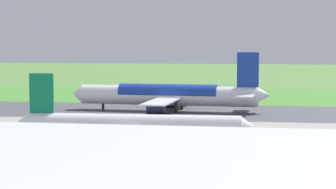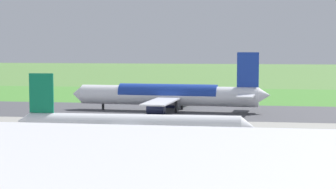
{
  "view_description": "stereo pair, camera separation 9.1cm",
  "coord_description": "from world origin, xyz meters",
  "px_view_note": "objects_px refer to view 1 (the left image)",
  "views": [
    {
      "loc": [
        -25.17,
        152.61,
        17.58
      ],
      "look_at": [
        -0.72,
        0.0,
        4.5
      ],
      "focal_mm": 62.26,
      "sensor_mm": 36.0,
      "label": 1
    },
    {
      "loc": [
        -25.26,
        152.59,
        17.58
      ],
      "look_at": [
        -0.72,
        0.0,
        4.5
      ],
      "focal_mm": 62.26,
      "sensor_mm": 36.0,
      "label": 2
    }
  ],
  "objects_px": {
    "traffic_cone_orange": "(143,94)",
    "airliner_parked_mid": "(132,125)",
    "airliner_main": "(169,95)",
    "no_stopping_sign": "(155,91)",
    "service_car_followme": "(167,122)"
  },
  "relations": [
    {
      "from": "airliner_main",
      "to": "traffic_cone_orange",
      "type": "relative_size",
      "value": 98.42
    },
    {
      "from": "airliner_parked_mid",
      "to": "service_car_followme",
      "type": "xyz_separation_m",
      "value": [
        -2.26,
        -25.28,
        -2.59
      ]
    },
    {
      "from": "airliner_parked_mid",
      "to": "no_stopping_sign",
      "type": "xyz_separation_m",
      "value": [
        13.86,
        -98.51,
        -1.89
      ]
    },
    {
      "from": "service_car_followme",
      "to": "traffic_cone_orange",
      "type": "height_order",
      "value": "service_car_followme"
    },
    {
      "from": "airliner_main",
      "to": "traffic_cone_orange",
      "type": "height_order",
      "value": "airliner_main"
    },
    {
      "from": "airliner_parked_mid",
      "to": "service_car_followme",
      "type": "bearing_deg",
      "value": -95.11
    },
    {
      "from": "airliner_main",
      "to": "service_car_followme",
      "type": "height_order",
      "value": "airliner_main"
    },
    {
      "from": "airliner_main",
      "to": "airliner_parked_mid",
      "type": "xyz_separation_m",
      "value": [
        -1.51,
        52.37,
        -0.92
      ]
    },
    {
      "from": "traffic_cone_orange",
      "to": "airliner_parked_mid",
      "type": "bearing_deg",
      "value": 100.54
    },
    {
      "from": "service_car_followme",
      "to": "traffic_cone_orange",
      "type": "distance_m",
      "value": 78.73
    },
    {
      "from": "no_stopping_sign",
      "to": "traffic_cone_orange",
      "type": "distance_m",
      "value": 5.76
    },
    {
      "from": "airliner_parked_mid",
      "to": "service_car_followme",
      "type": "relative_size",
      "value": 9.54
    },
    {
      "from": "no_stopping_sign",
      "to": "traffic_cone_orange",
      "type": "relative_size",
      "value": 4.73
    },
    {
      "from": "airliner_main",
      "to": "no_stopping_sign",
      "type": "bearing_deg",
      "value": -75.02
    },
    {
      "from": "service_car_followme",
      "to": "airliner_main",
      "type": "bearing_deg",
      "value": -82.08
    }
  ]
}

